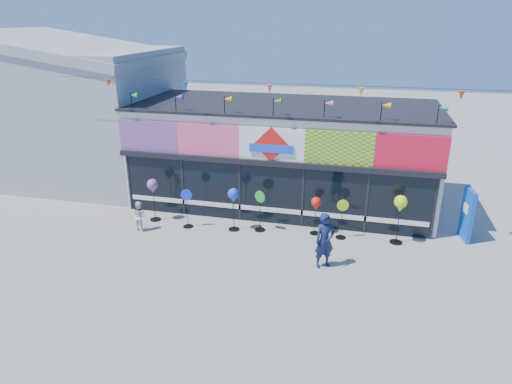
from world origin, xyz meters
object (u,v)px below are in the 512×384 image
(spinner_3, at_px, (260,210))
(spinner_6, at_px, (400,205))
(spinner_2, at_px, (233,197))
(spinner_1, at_px, (187,207))
(spinner_5, at_px, (342,218))
(blue_sign, at_px, (467,214))
(adult_man, at_px, (325,241))
(spinner_4, at_px, (316,205))
(spinner_0, at_px, (153,187))
(child, at_px, (139,216))

(spinner_3, xyz_separation_m, spinner_6, (4.84, 0.15, 0.59))
(spinner_2, bearing_deg, spinner_1, -174.58)
(spinner_5, height_order, spinner_6, spinner_6)
(blue_sign, distance_m, adult_man, 5.58)
(spinner_4, xyz_separation_m, spinner_5, (0.94, -0.12, -0.37))
(spinner_0, height_order, child, spinner_0)
(spinner_6, bearing_deg, spinner_4, 179.01)
(spinner_5, bearing_deg, spinner_6, 2.22)
(blue_sign, height_order, spinner_5, blue_sign)
(spinner_2, bearing_deg, adult_man, -28.52)
(spinner_2, relative_size, spinner_4, 1.15)
(blue_sign, relative_size, spinner_6, 1.05)
(spinner_3, distance_m, spinner_6, 4.88)
(spinner_2, bearing_deg, spinner_0, 177.84)
(spinner_3, xyz_separation_m, adult_man, (2.53, -2.06, 0.08))
(child, bearing_deg, blue_sign, -155.81)
(spinner_2, distance_m, spinner_4, 2.97)
(child, bearing_deg, adult_man, -174.74)
(spinner_0, bearing_deg, spinner_6, 1.27)
(spinner_0, height_order, spinner_6, spinner_6)
(spinner_1, xyz_separation_m, child, (-1.63, -0.65, -0.23))
(blue_sign, relative_size, adult_man, 1.04)
(spinner_0, distance_m, spinner_6, 9.00)
(spinner_2, xyz_separation_m, child, (-3.37, -0.81, -0.75))
(spinner_0, bearing_deg, adult_man, -16.75)
(spinner_0, xyz_separation_m, adult_man, (6.69, -2.01, -0.45))
(adult_man, bearing_deg, spinner_1, 128.65)
(child, bearing_deg, spinner_6, -158.73)
(child, bearing_deg, spinner_1, -144.14)
(spinner_3, xyz_separation_m, spinner_4, (2.00, 0.20, 0.32))
(spinner_4, height_order, spinner_6, spinner_6)
(spinner_3, bearing_deg, spinner_6, 1.75)
(spinner_3, height_order, spinner_5, spinner_3)
(adult_man, bearing_deg, spinner_5, 46.19)
(spinner_1, relative_size, spinner_3, 0.96)
(blue_sign, height_order, spinner_0, blue_sign)
(spinner_6, bearing_deg, spinner_2, -176.83)
(spinner_3, bearing_deg, spinner_5, 1.45)
(spinner_0, xyz_separation_m, spinner_1, (1.46, -0.29, -0.56))
(spinner_1, bearing_deg, spinner_2, 5.42)
(spinner_1, height_order, adult_man, adult_man)
(spinner_4, height_order, adult_man, adult_man)
(spinner_1, bearing_deg, spinner_3, 7.17)
(spinner_0, relative_size, spinner_4, 1.18)
(spinner_0, relative_size, spinner_2, 1.03)
(spinner_5, relative_size, adult_man, 0.81)
(spinner_1, height_order, spinner_5, spinner_1)
(spinner_1, xyz_separation_m, spinner_6, (7.53, 0.49, 0.62))
(spinner_1, distance_m, adult_man, 5.50)
(spinner_5, bearing_deg, child, -171.70)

